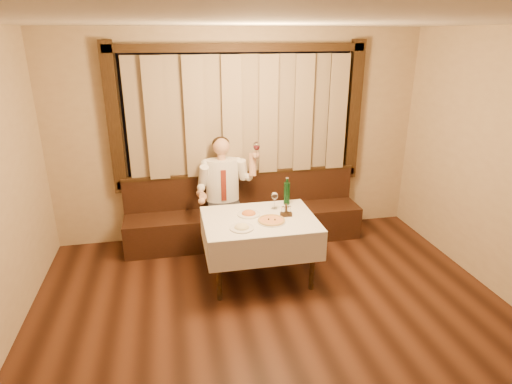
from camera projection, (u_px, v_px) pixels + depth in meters
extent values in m
cube|color=black|center=(302.00, 384.00, 3.53)|extent=(5.00, 6.00, 0.01)
cube|color=silver|center=(320.00, 18.00, 2.55)|extent=(5.00, 6.00, 0.01)
cube|color=tan|center=(240.00, 137.00, 5.80)|extent=(5.00, 0.01, 2.80)
cube|color=black|center=(240.00, 115.00, 5.67)|extent=(3.00, 0.02, 1.60)
cube|color=orange|center=(188.00, 140.00, 5.64)|extent=(0.50, 0.01, 0.40)
cube|color=black|center=(241.00, 177.00, 5.93)|extent=(3.30, 0.12, 0.10)
cube|color=black|center=(239.00, 48.00, 5.34)|extent=(3.30, 0.12, 0.10)
cube|color=black|center=(114.00, 120.00, 5.33)|extent=(0.16, 0.12, 1.90)
cube|color=black|center=(353.00, 111.00, 5.94)|extent=(0.16, 0.12, 1.90)
cube|color=#877456|center=(241.00, 116.00, 5.58)|extent=(2.90, 0.08, 1.55)
cube|color=black|center=(245.00, 225.00, 5.91)|extent=(3.20, 0.60, 0.45)
cube|color=black|center=(241.00, 189.00, 5.98)|extent=(3.20, 0.12, 0.45)
cube|color=black|center=(241.00, 172.00, 5.89)|extent=(3.20, 0.14, 0.04)
cylinder|color=black|center=(219.00, 271.00, 4.53)|extent=(0.06, 0.06, 0.71)
cylinder|color=black|center=(312.00, 261.00, 4.73)|extent=(0.06, 0.06, 0.71)
cylinder|color=black|center=(211.00, 240.00, 5.21)|extent=(0.06, 0.06, 0.71)
cylinder|color=black|center=(293.00, 232.00, 5.41)|extent=(0.06, 0.06, 0.71)
cube|color=black|center=(260.00, 220.00, 4.84)|extent=(1.20, 0.90, 0.04)
cube|color=white|center=(260.00, 218.00, 4.83)|extent=(1.26, 0.96, 0.01)
cube|color=white|center=(269.00, 252.00, 4.45)|extent=(1.26, 0.01, 0.35)
cube|color=white|center=(251.00, 216.00, 5.33)|extent=(1.26, 0.01, 0.35)
cube|color=white|center=(204.00, 237.00, 4.77)|extent=(0.01, 0.96, 0.35)
cube|color=white|center=(312.00, 228.00, 5.01)|extent=(0.01, 0.96, 0.35)
cylinder|color=white|center=(271.00, 221.00, 4.74)|extent=(0.32, 0.32, 0.01)
cylinder|color=#C54A1D|center=(271.00, 220.00, 4.74)|extent=(0.29, 0.29, 0.01)
torus|color=tan|center=(271.00, 220.00, 4.73)|extent=(0.30, 0.30, 0.02)
sphere|color=black|center=(269.00, 219.00, 4.74)|extent=(0.02, 0.02, 0.02)
sphere|color=black|center=(275.00, 220.00, 4.73)|extent=(0.02, 0.02, 0.02)
cylinder|color=white|center=(249.00, 214.00, 4.92)|extent=(0.26, 0.26, 0.02)
ellipsoid|color=#C85B20|center=(249.00, 211.00, 4.90)|extent=(0.16, 0.16, 0.07)
cylinder|color=white|center=(242.00, 228.00, 4.57)|extent=(0.26, 0.26, 0.02)
ellipsoid|color=beige|center=(242.00, 224.00, 4.55)|extent=(0.16, 0.16, 0.07)
cylinder|color=#0E451A|center=(287.00, 193.00, 5.18)|extent=(0.07, 0.07, 0.28)
cylinder|color=#0E451A|center=(287.00, 181.00, 5.12)|extent=(0.03, 0.03, 0.06)
cylinder|color=silver|center=(287.00, 178.00, 5.11)|extent=(0.03, 0.03, 0.01)
cylinder|color=white|center=(274.00, 209.00, 5.08)|extent=(0.07, 0.07, 0.01)
cylinder|color=white|center=(274.00, 204.00, 5.06)|extent=(0.01, 0.01, 0.11)
ellipsoid|color=white|center=(274.00, 196.00, 5.03)|extent=(0.08, 0.08, 0.10)
cube|color=black|center=(286.00, 214.00, 4.88)|extent=(0.13, 0.07, 0.04)
cube|color=black|center=(286.00, 209.00, 4.85)|extent=(0.02, 0.07, 0.10)
cylinder|color=white|center=(283.00, 211.00, 4.86)|extent=(0.03, 0.03, 0.08)
cylinder|color=silver|center=(283.00, 207.00, 4.84)|extent=(0.04, 0.04, 0.01)
cylinder|color=white|center=(289.00, 210.00, 4.87)|extent=(0.03, 0.03, 0.08)
cylinder|color=silver|center=(289.00, 207.00, 4.85)|extent=(0.04, 0.04, 0.01)
cube|color=black|center=(224.00, 210.00, 5.64)|extent=(0.42, 0.47, 0.17)
cube|color=black|center=(219.00, 239.00, 5.51)|extent=(0.11, 0.12, 0.45)
cube|color=black|center=(236.00, 238.00, 5.55)|extent=(0.11, 0.12, 0.45)
ellipsoid|color=white|center=(222.00, 180.00, 5.65)|extent=(0.44, 0.27, 0.56)
cube|color=maroon|center=(224.00, 186.00, 5.53)|extent=(0.07, 0.01, 0.42)
cylinder|color=tan|center=(222.00, 156.00, 5.54)|extent=(0.10, 0.10, 0.08)
sphere|color=tan|center=(221.00, 146.00, 5.49)|extent=(0.22, 0.22, 0.22)
ellipsoid|color=black|center=(221.00, 143.00, 5.51)|extent=(0.22, 0.22, 0.17)
sphere|color=white|center=(206.00, 164.00, 5.53)|extent=(0.14, 0.14, 0.14)
sphere|color=white|center=(237.00, 162.00, 5.61)|extent=(0.14, 0.14, 0.14)
sphere|color=tan|center=(202.00, 201.00, 5.24)|extent=(0.09, 0.09, 0.09)
sphere|color=tan|center=(256.00, 155.00, 5.44)|extent=(0.10, 0.10, 0.10)
cylinder|color=white|center=(256.00, 153.00, 5.40)|extent=(0.01, 0.01, 0.11)
ellipsoid|color=white|center=(256.00, 146.00, 5.37)|extent=(0.09, 0.09, 0.11)
ellipsoid|color=#4C070F|center=(256.00, 147.00, 5.37)|extent=(0.07, 0.07, 0.06)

